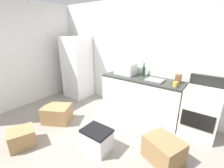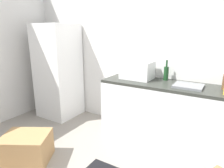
{
  "view_description": "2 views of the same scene",
  "coord_description": "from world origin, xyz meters",
  "px_view_note": "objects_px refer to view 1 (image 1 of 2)",
  "views": [
    {
      "loc": [
        1.7,
        -1.85,
        1.91
      ],
      "look_at": [
        -0.09,
        0.59,
        0.85
      ],
      "focal_mm": 24.94,
      "sensor_mm": 36.0,
      "label": 1
    },
    {
      "loc": [
        1.04,
        -1.48,
        1.6
      ],
      "look_at": [
        -0.29,
        0.72,
        0.92
      ],
      "focal_mm": 31.7,
      "sensor_mm": 36.0,
      "label": 2
    }
  ],
  "objects_px": {
    "cardboard_box_large": "(57,114)",
    "microwave": "(126,69)",
    "storage_bin": "(97,139)",
    "wine_bottle": "(144,71)",
    "coffee_mug": "(175,84)",
    "stove_oven": "(200,111)",
    "cardboard_box_small": "(22,138)",
    "knife_block": "(178,79)",
    "cardboard_box_medium": "(163,150)",
    "refrigerator": "(77,67)"
  },
  "relations": [
    {
      "from": "cardboard_box_large",
      "to": "microwave",
      "type": "bearing_deg",
      "value": 58.88
    },
    {
      "from": "storage_bin",
      "to": "wine_bottle",
      "type": "bearing_deg",
      "value": 90.28
    },
    {
      "from": "coffee_mug",
      "to": "storage_bin",
      "type": "height_order",
      "value": "coffee_mug"
    },
    {
      "from": "stove_oven",
      "to": "cardboard_box_small",
      "type": "height_order",
      "value": "stove_oven"
    },
    {
      "from": "cardboard_box_large",
      "to": "wine_bottle",
      "type": "bearing_deg",
      "value": 50.72
    },
    {
      "from": "cardboard_box_small",
      "to": "storage_bin",
      "type": "bearing_deg",
      "value": 32.11
    },
    {
      "from": "microwave",
      "to": "knife_block",
      "type": "relative_size",
      "value": 2.56
    },
    {
      "from": "microwave",
      "to": "wine_bottle",
      "type": "relative_size",
      "value": 1.53
    },
    {
      "from": "stove_oven",
      "to": "coffee_mug",
      "type": "xyz_separation_m",
      "value": [
        -0.47,
        -0.16,
        0.48
      ]
    },
    {
      "from": "microwave",
      "to": "cardboard_box_small",
      "type": "bearing_deg",
      "value": -107.14
    },
    {
      "from": "stove_oven",
      "to": "wine_bottle",
      "type": "bearing_deg",
      "value": 171.77
    },
    {
      "from": "cardboard_box_small",
      "to": "microwave",
      "type": "bearing_deg",
      "value": 72.86
    },
    {
      "from": "stove_oven",
      "to": "microwave",
      "type": "relative_size",
      "value": 2.39
    },
    {
      "from": "microwave",
      "to": "cardboard_box_small",
      "type": "relative_size",
      "value": 1.14
    },
    {
      "from": "coffee_mug",
      "to": "cardboard_box_medium",
      "type": "xyz_separation_m",
      "value": [
        0.17,
        -0.91,
        -0.77
      ]
    },
    {
      "from": "cardboard_box_medium",
      "to": "storage_bin",
      "type": "xyz_separation_m",
      "value": [
        -0.97,
        -0.42,
        0.01
      ]
    },
    {
      "from": "refrigerator",
      "to": "cardboard_box_small",
      "type": "relative_size",
      "value": 4.32
    },
    {
      "from": "refrigerator",
      "to": "cardboard_box_small",
      "type": "xyz_separation_m",
      "value": [
        0.89,
        -2.13,
        -0.72
      ]
    },
    {
      "from": "microwave",
      "to": "coffee_mug",
      "type": "xyz_separation_m",
      "value": [
        1.22,
        -0.21,
        -0.09
      ]
    },
    {
      "from": "coffee_mug",
      "to": "cardboard_box_large",
      "type": "distance_m",
      "value": 2.52
    },
    {
      "from": "cardboard_box_large",
      "to": "stove_oven",
      "type": "bearing_deg",
      "value": 28.09
    },
    {
      "from": "storage_bin",
      "to": "refrigerator",
      "type": "bearing_deg",
      "value": 144.36
    },
    {
      "from": "microwave",
      "to": "cardboard_box_large",
      "type": "height_order",
      "value": "microwave"
    },
    {
      "from": "stove_oven",
      "to": "wine_bottle",
      "type": "relative_size",
      "value": 3.67
    },
    {
      "from": "coffee_mug",
      "to": "cardboard_box_medium",
      "type": "distance_m",
      "value": 1.2
    },
    {
      "from": "microwave",
      "to": "cardboard_box_medium",
      "type": "xyz_separation_m",
      "value": [
        1.39,
        -1.12,
        -0.85
      ]
    },
    {
      "from": "refrigerator",
      "to": "storage_bin",
      "type": "bearing_deg",
      "value": -35.64
    },
    {
      "from": "microwave",
      "to": "cardboard_box_medium",
      "type": "height_order",
      "value": "microwave"
    },
    {
      "from": "refrigerator",
      "to": "cardboard_box_large",
      "type": "distance_m",
      "value": 1.64
    },
    {
      "from": "cardboard_box_medium",
      "to": "cardboard_box_small",
      "type": "bearing_deg",
      "value": -151.74
    },
    {
      "from": "stove_oven",
      "to": "cardboard_box_large",
      "type": "bearing_deg",
      "value": -151.91
    },
    {
      "from": "microwave",
      "to": "storage_bin",
      "type": "bearing_deg",
      "value": -74.85
    },
    {
      "from": "cardboard_box_medium",
      "to": "storage_bin",
      "type": "height_order",
      "value": "storage_bin"
    },
    {
      "from": "cardboard_box_medium",
      "to": "knife_block",
      "type": "bearing_deg",
      "value": 99.17
    },
    {
      "from": "stove_oven",
      "to": "cardboard_box_large",
      "type": "relative_size",
      "value": 1.98
    },
    {
      "from": "microwave",
      "to": "cardboard_box_small",
      "type": "height_order",
      "value": "microwave"
    },
    {
      "from": "wine_bottle",
      "to": "cardboard_box_large",
      "type": "xyz_separation_m",
      "value": [
        -1.26,
        -1.54,
        -0.83
      ]
    },
    {
      "from": "wine_bottle",
      "to": "cardboard_box_medium",
      "type": "bearing_deg",
      "value": -51.96
    },
    {
      "from": "coffee_mug",
      "to": "storage_bin",
      "type": "relative_size",
      "value": 0.22
    },
    {
      "from": "stove_oven",
      "to": "storage_bin",
      "type": "xyz_separation_m",
      "value": [
        -1.27,
        -1.49,
        -0.27
      ]
    },
    {
      "from": "knife_block",
      "to": "coffee_mug",
      "type": "bearing_deg",
      "value": -85.81
    },
    {
      "from": "storage_bin",
      "to": "stove_oven",
      "type": "bearing_deg",
      "value": 49.39
    },
    {
      "from": "coffee_mug",
      "to": "cardboard_box_small",
      "type": "distance_m",
      "value": 2.89
    },
    {
      "from": "storage_bin",
      "to": "cardboard_box_large",
      "type": "bearing_deg",
      "value": 174.25
    },
    {
      "from": "knife_block",
      "to": "microwave",
      "type": "bearing_deg",
      "value": -178.01
    },
    {
      "from": "wine_bottle",
      "to": "knife_block",
      "type": "height_order",
      "value": "wine_bottle"
    },
    {
      "from": "stove_oven",
      "to": "microwave",
      "type": "height_order",
      "value": "microwave"
    },
    {
      "from": "cardboard_box_medium",
      "to": "stove_oven",
      "type": "bearing_deg",
      "value": 74.06
    },
    {
      "from": "coffee_mug",
      "to": "storage_bin",
      "type": "bearing_deg",
      "value": -121.07
    },
    {
      "from": "cardboard_box_medium",
      "to": "cardboard_box_small",
      "type": "height_order",
      "value": "cardboard_box_medium"
    }
  ]
}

